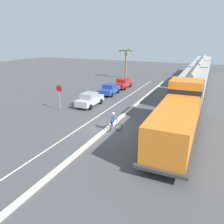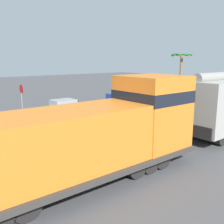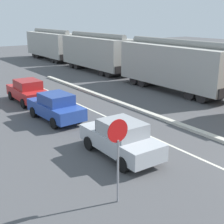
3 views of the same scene
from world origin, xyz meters
The scene contains 9 objects.
median_curb centered at (0.00, 6.00, 0.08)m, with size 0.36×36.00×0.16m, color beige.
lane_stripe centered at (-2.40, 6.00, 0.00)m, with size 0.14×36.00×0.01m, color silver.
hopper_car_lead centered at (5.96, 12.83, 2.08)m, with size 2.90×10.60×4.18m.
hopper_car_middle centered at (5.96, 24.43, 2.08)m, with size 2.90×10.60×4.18m.
hopper_car_trailing centered at (5.96, 36.03, 2.08)m, with size 2.90×10.60×4.18m.
parked_car_silver centered at (-5.01, 5.44, 0.82)m, with size 1.87×4.22×1.62m.
parked_car_blue centered at (-5.17, 11.56, 0.82)m, with size 1.99×4.28×1.62m.
parked_car_red centered at (-5.03, 16.36, 0.82)m, with size 1.85×4.21×1.62m.
stop_sign centered at (-7.23, 2.64, 2.02)m, with size 0.76×0.08×2.88m.
Camera 3 is at (-12.61, -4.61, 5.91)m, focal length 50.00 mm.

